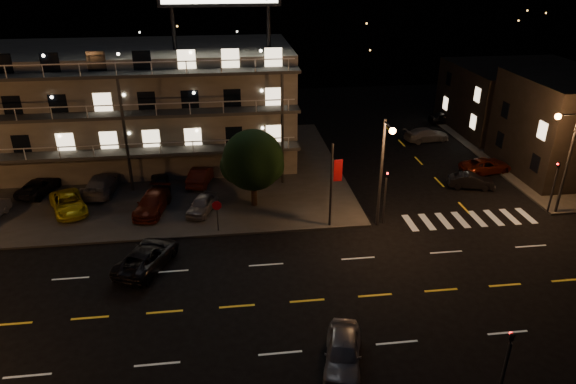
{
  "coord_description": "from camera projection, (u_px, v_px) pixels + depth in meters",
  "views": [
    {
      "loc": [
        -2.09,
        -23.54,
        18.13
      ],
      "look_at": [
        1.91,
        8.0,
        3.16
      ],
      "focal_mm": 32.0,
      "sensor_mm": 36.0,
      "label": 1
    }
  ],
  "objects": [
    {
      "name": "ground",
      "position": [
        272.0,
        304.0,
        29.09
      ],
      "size": [
        140.0,
        140.0,
        0.0
      ],
      "primitive_type": "plane",
      "color": "black",
      "rests_on": "ground"
    },
    {
      "name": "curb_nw",
      "position": [
        93.0,
        176.0,
        45.41
      ],
      "size": [
        44.0,
        24.0,
        0.15
      ],
      "primitive_type": "cube",
      "color": "#343532",
      "rests_on": "ground"
    },
    {
      "name": "curb_ne",
      "position": [
        556.0,
        153.0,
        50.42
      ],
      "size": [
        16.0,
        24.0,
        0.15
      ],
      "primitive_type": "cube",
      "color": "#343532",
      "rests_on": "ground"
    },
    {
      "name": "motel",
      "position": [
        138.0,
        104.0,
        47.11
      ],
      "size": [
        28.0,
        13.8,
        18.1
      ],
      "color": "gray",
      "rests_on": "ground"
    },
    {
      "name": "side_bldg_back",
      "position": [
        519.0,
        98.0,
        56.14
      ],
      "size": [
        14.06,
        12.0,
        7.0
      ],
      "color": "black",
      "rests_on": "ground"
    },
    {
      "name": "streetlight_nc",
      "position": [
        384.0,
        163.0,
        35.07
      ],
      "size": [
        0.44,
        1.92,
        8.0
      ],
      "color": "#2D2D30",
      "rests_on": "ground"
    },
    {
      "name": "streetlight_ne",
      "position": [
        565.0,
        153.0,
        36.95
      ],
      "size": [
        1.92,
        0.44,
        8.0
      ],
      "color": "#2D2D30",
      "rests_on": "ground"
    },
    {
      "name": "signal_nw",
      "position": [
        385.0,
        191.0,
        36.65
      ],
      "size": [
        0.2,
        0.27,
        4.6
      ],
      "color": "#2D2D30",
      "rests_on": "ground"
    },
    {
      "name": "signal_sw",
      "position": [
        506.0,
        363.0,
        21.4
      ],
      "size": [
        0.2,
        0.27,
        4.6
      ],
      "color": "#2D2D30",
      "rests_on": "ground"
    },
    {
      "name": "signal_ne",
      "position": [
        555.0,
        182.0,
        38.13
      ],
      "size": [
        0.27,
        0.2,
        4.6
      ],
      "color": "#2D2D30",
      "rests_on": "ground"
    },
    {
      "name": "banner_north",
      "position": [
        332.0,
        184.0,
        35.75
      ],
      "size": [
        0.83,
        0.16,
        6.4
      ],
      "color": "#2D2D30",
      "rests_on": "ground"
    },
    {
      "name": "stop_sign",
      "position": [
        217.0,
        211.0,
        35.71
      ],
      "size": [
        0.91,
        0.11,
        2.61
      ],
      "color": "#2D2D30",
      "rests_on": "ground"
    },
    {
      "name": "tree",
      "position": [
        252.0,
        162.0,
        38.55
      ],
      "size": [
        4.83,
        4.65,
        6.09
      ],
      "color": "black",
      "rests_on": "curb_nw"
    },
    {
      "name": "lot_car_2",
      "position": [
        68.0,
        203.0,
        38.81
      ],
      "size": [
        3.92,
        5.26,
        1.33
      ],
      "primitive_type": "imported",
      "rotation": [
        0.0,
        0.0,
        0.41
      ],
      "color": "yellow",
      "rests_on": "curb_nw"
    },
    {
      "name": "lot_car_3",
      "position": [
        152.0,
        203.0,
        38.79
      ],
      "size": [
        2.85,
        5.08,
        1.39
      ],
      "primitive_type": "imported",
      "rotation": [
        0.0,
        0.0,
        -0.2
      ],
      "color": "#56190C",
      "rests_on": "curb_nw"
    },
    {
      "name": "lot_car_4",
      "position": [
        202.0,
        204.0,
        38.77
      ],
      "size": [
        2.68,
        3.96,
        1.25
      ],
      "primitive_type": "imported",
      "rotation": [
        0.0,
        0.0,
        -0.36
      ],
      "color": "gray",
      "rests_on": "curb_nw"
    },
    {
      "name": "lot_car_6",
      "position": [
        39.0,
        186.0,
        41.78
      ],
      "size": [
        3.13,
        4.76,
        1.22
      ],
      "primitive_type": "imported",
      "rotation": [
        0.0,
        0.0,
        2.87
      ],
      "color": "black",
      "rests_on": "curb_nw"
    },
    {
      "name": "lot_car_7",
      "position": [
        102.0,
        183.0,
        41.89
      ],
      "size": [
        2.6,
        5.41,
        1.52
      ],
      "primitive_type": "imported",
      "rotation": [
        0.0,
        0.0,
        3.05
      ],
      "color": "gray",
      "rests_on": "curb_nw"
    },
    {
      "name": "lot_car_8",
      "position": [
        160.0,
        181.0,
        42.7
      ],
      "size": [
        2.05,
        3.78,
        1.22
      ],
      "primitive_type": "imported",
      "rotation": [
        0.0,
        0.0,
        3.32
      ],
      "color": "black",
      "rests_on": "curb_nw"
    },
    {
      "name": "lot_car_9",
      "position": [
        201.0,
        175.0,
        43.56
      ],
      "size": [
        2.53,
        4.59,
        1.43
      ],
      "primitive_type": "imported",
      "rotation": [
        0.0,
        0.0,
        2.9
      ],
      "color": "#56190C",
      "rests_on": "curb_nw"
    },
    {
      "name": "side_car_0",
      "position": [
        471.0,
        181.0,
        43.04
      ],
      "size": [
        3.98,
        2.23,
        1.24
      ],
      "primitive_type": "imported",
      "rotation": [
        0.0,
        0.0,
        1.31
      ],
      "color": "black",
      "rests_on": "ground"
    },
    {
      "name": "side_car_1",
      "position": [
        486.0,
        166.0,
        46.07
      ],
      "size": [
        4.99,
        2.92,
        1.3
      ],
      "primitive_type": "imported",
      "rotation": [
        0.0,
        0.0,
        1.74
      ],
      "color": "#56190C",
      "rests_on": "ground"
    },
    {
      "name": "side_car_2",
      "position": [
        427.0,
        135.0,
        53.68
      ],
      "size": [
        4.99,
        2.62,
        1.38
      ],
      "primitive_type": "imported",
      "rotation": [
        0.0,
        0.0,
        1.72
      ],
      "color": "gray",
      "rests_on": "ground"
    },
    {
      "name": "side_car_3",
      "position": [
        446.0,
        118.0,
        59.22
      ],
      "size": [
        4.05,
        1.74,
        1.36
      ],
      "primitive_type": "imported",
      "rotation": [
        0.0,
        0.0,
        1.6
      ],
      "color": "black",
      "rests_on": "ground"
    },
    {
      "name": "road_car_east",
      "position": [
        343.0,
        352.0,
        24.57
      ],
      "size": [
        2.77,
        4.59,
        1.46
      ],
      "primitive_type": "imported",
      "rotation": [
        0.0,
        0.0,
        -0.26
      ],
      "color": "gray",
      "rests_on": "ground"
    },
    {
      "name": "road_car_west",
      "position": [
        147.0,
        257.0,
        32.21
      ],
      "size": [
        4.23,
        5.7,
        1.44
      ],
      "primitive_type": "imported",
      "rotation": [
        0.0,
        0.0,
        2.74
      ],
      "color": "black",
      "rests_on": "ground"
    }
  ]
}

